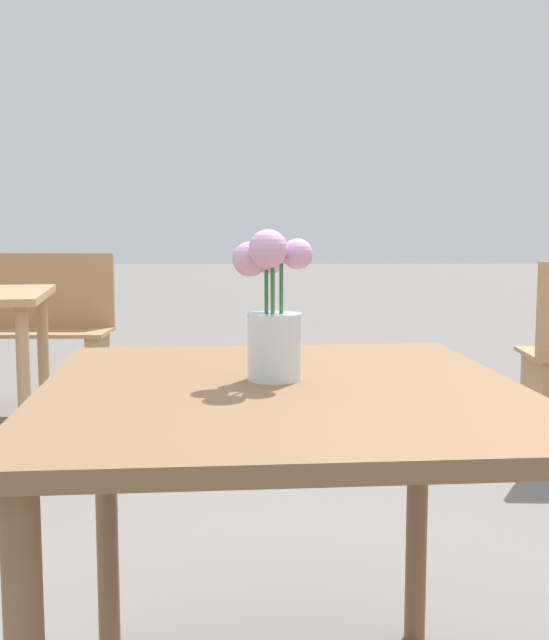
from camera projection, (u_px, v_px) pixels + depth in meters
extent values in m
cube|color=brown|center=(282.00, 393.00, 1.42)|extent=(0.91, 1.01, 0.03)
cylinder|color=brown|center=(107.00, 511.00, 1.84)|extent=(0.05, 0.05, 0.68)
cylinder|color=brown|center=(417.00, 502.00, 1.90)|extent=(0.05, 0.05, 0.68)
cylinder|color=silver|center=(274.00, 347.00, 1.46)|extent=(0.10, 0.10, 0.12)
cylinder|color=silver|center=(274.00, 360.00, 1.46)|extent=(0.09, 0.09, 0.07)
cylinder|color=#337038|center=(281.00, 319.00, 1.45)|extent=(0.01, 0.01, 0.20)
sphere|color=#CC99C6|center=(297.00, 254.00, 1.43)|extent=(0.06, 0.06, 0.06)
cylinder|color=#337038|center=(273.00, 322.00, 1.47)|extent=(0.01, 0.01, 0.19)
sphere|color=#CC99C6|center=(270.00, 260.00, 1.48)|extent=(0.05, 0.05, 0.05)
cylinder|color=#337038|center=(266.00, 322.00, 1.45)|extent=(0.01, 0.01, 0.19)
sphere|color=#CC99C6|center=(250.00, 259.00, 1.44)|extent=(0.06, 0.06, 0.06)
cylinder|color=#337038|center=(272.00, 318.00, 1.44)|extent=(0.01, 0.01, 0.21)
sphere|color=#CC99C6|center=(268.00, 249.00, 1.39)|extent=(0.07, 0.07, 0.07)
cube|color=tan|center=(537.00, 405.00, 3.50)|extent=(0.07, 0.33, 0.43)
cube|color=tan|center=(98.00, 374.00, 4.23)|extent=(0.07, 0.33, 0.43)
cylinder|color=tan|center=(24.00, 398.00, 3.02)|extent=(0.05, 0.05, 0.70)
cylinder|color=tan|center=(44.00, 368.00, 3.65)|extent=(0.05, 0.05, 0.70)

